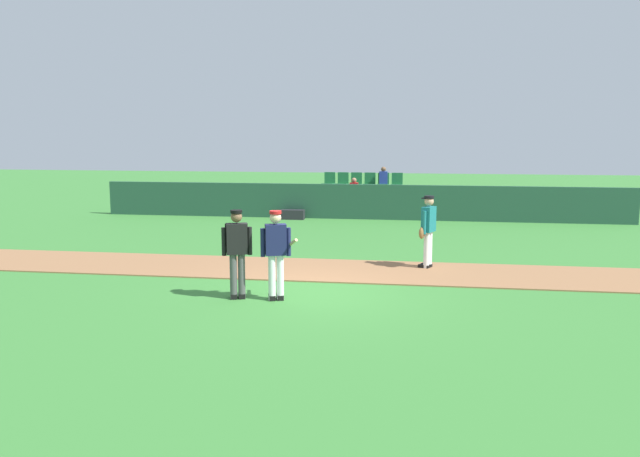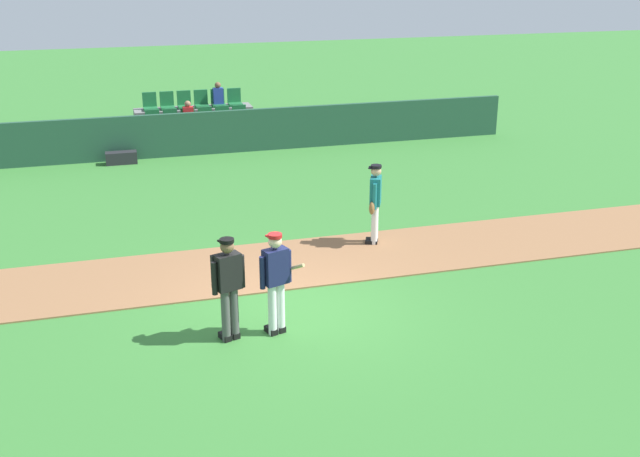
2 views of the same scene
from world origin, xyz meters
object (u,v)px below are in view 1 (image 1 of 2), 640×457
batter_navy_jersey (276,251)px  equipment_bag (292,215)px  runner_teal_jersey (428,229)px  umpire_home_plate (237,249)px

batter_navy_jersey → equipment_bag: size_ratio=1.96×
runner_teal_jersey → equipment_bag: runner_teal_jersey is taller
umpire_home_plate → runner_teal_jersey: bearing=42.5°
batter_navy_jersey → runner_teal_jersey: same height
umpire_home_plate → equipment_bag: bearing=96.0°
umpire_home_plate → equipment_bag: 11.76m
batter_navy_jersey → umpire_home_plate: size_ratio=1.00×
umpire_home_plate → equipment_bag: umpire_home_plate is taller
batter_navy_jersey → umpire_home_plate: (-0.78, 0.01, 0.03)m
umpire_home_plate → batter_navy_jersey: bearing=-0.4°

